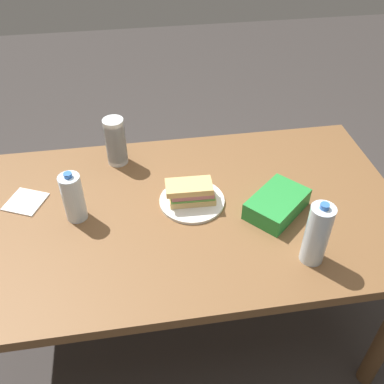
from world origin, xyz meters
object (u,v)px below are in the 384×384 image
(water_bottle_tall, at_px, (73,197))
(plastic_cup_stack, at_px, (116,141))
(dining_table, at_px, (170,228))
(chip_bag, at_px, (277,204))
(water_bottle_spare, at_px, (317,234))
(paper_plate, at_px, (192,201))
(sandwich, at_px, (191,192))

(water_bottle_tall, xyz_separation_m, plastic_cup_stack, (-0.16, -0.31, 0.01))
(dining_table, distance_m, water_bottle_tall, 0.38)
(water_bottle_tall, distance_m, plastic_cup_stack, 0.35)
(water_bottle_tall, height_order, plastic_cup_stack, plastic_cup_stack)
(chip_bag, relative_size, water_bottle_spare, 0.96)
(paper_plate, distance_m, water_bottle_spare, 0.49)
(paper_plate, height_order, plastic_cup_stack, plastic_cup_stack)
(dining_table, relative_size, water_bottle_spare, 7.30)
(sandwich, xyz_separation_m, plastic_cup_stack, (0.26, -0.30, 0.05))
(dining_table, xyz_separation_m, paper_plate, (-0.09, -0.03, 0.10))
(sandwich, bearing_deg, water_bottle_spare, 136.35)
(paper_plate, relative_size, water_bottle_spare, 1.02)
(paper_plate, bearing_deg, chip_bag, 161.89)
(dining_table, relative_size, water_bottle_tall, 8.72)
(sandwich, relative_size, water_bottle_tall, 0.92)
(plastic_cup_stack, bearing_deg, water_bottle_tall, 63.74)
(paper_plate, distance_m, sandwich, 0.05)
(water_bottle_spare, bearing_deg, paper_plate, -44.12)
(chip_bag, distance_m, water_bottle_tall, 0.73)
(chip_bag, bearing_deg, dining_table, 129.39)
(dining_table, height_order, paper_plate, paper_plate)
(water_bottle_tall, relative_size, water_bottle_spare, 0.84)
(dining_table, xyz_separation_m, water_bottle_spare, (-0.43, 0.30, 0.20))
(paper_plate, relative_size, sandwich, 1.32)
(dining_table, distance_m, water_bottle_spare, 0.56)
(paper_plate, bearing_deg, sandwich, 24.47)
(dining_table, distance_m, sandwich, 0.17)
(chip_bag, height_order, water_bottle_tall, water_bottle_tall)
(water_bottle_tall, xyz_separation_m, water_bottle_spare, (-0.77, 0.32, 0.02))
(dining_table, height_order, water_bottle_tall, water_bottle_tall)
(dining_table, bearing_deg, water_bottle_tall, -3.39)
(water_bottle_tall, height_order, water_bottle_spare, water_bottle_spare)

